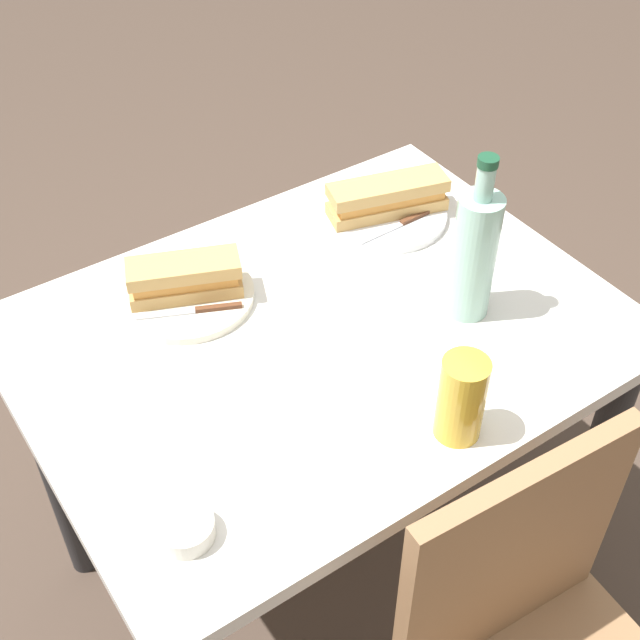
{
  "coord_description": "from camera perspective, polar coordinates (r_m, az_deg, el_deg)",
  "views": [
    {
      "loc": [
        0.59,
        0.88,
        1.76
      ],
      "look_at": [
        0.0,
        0.0,
        0.77
      ],
      "focal_mm": 48.38,
      "sensor_mm": 36.0,
      "label": 1
    }
  ],
  "objects": [
    {
      "name": "ground_plane",
      "position": [
        2.05,
        0.0,
        -16.06
      ],
      "size": [
        8.0,
        8.0,
        0.0
      ],
      "primitive_type": "plane",
      "color": "#47382D"
    },
    {
      "name": "dining_table",
      "position": [
        1.55,
        0.0,
        -4.19
      ],
      "size": [
        0.99,
        0.75,
        0.75
      ],
      "color": "silver",
      "rests_on": "ground"
    },
    {
      "name": "plate_near",
      "position": [
        1.7,
        4.41,
        6.97
      ],
      "size": [
        0.24,
        0.24,
        0.01
      ],
      "primitive_type": "cylinder",
      "color": "white",
      "rests_on": "dining_table"
    },
    {
      "name": "baguette_sandwich_near",
      "position": [
        1.68,
        4.49,
        8.12
      ],
      "size": [
        0.24,
        0.13,
        0.07
      ],
      "color": "tan",
      "rests_on": "plate_near"
    },
    {
      "name": "knife_near",
      "position": [
        1.66,
        5.42,
        6.38
      ],
      "size": [
        0.18,
        0.02,
        0.01
      ],
      "color": "silver",
      "rests_on": "plate_near"
    },
    {
      "name": "plate_far",
      "position": [
        1.53,
        -8.78,
        1.6
      ],
      "size": [
        0.24,
        0.24,
        0.01
      ],
      "primitive_type": "cylinder",
      "color": "silver",
      "rests_on": "dining_table"
    },
    {
      "name": "baguette_sandwich_far",
      "position": [
        1.5,
        -8.95,
        2.8
      ],
      "size": [
        0.21,
        0.14,
        0.07
      ],
      "color": "tan",
      "rests_on": "plate_far"
    },
    {
      "name": "knife_far",
      "position": [
        1.48,
        -8.2,
        0.64
      ],
      "size": [
        0.17,
        0.08,
        0.01
      ],
      "color": "silver",
      "rests_on": "plate_far"
    },
    {
      "name": "water_bottle",
      "position": [
        1.44,
        10.15,
        4.38
      ],
      "size": [
        0.08,
        0.08,
        0.31
      ],
      "color": "#99C6B7",
      "rests_on": "dining_table"
    },
    {
      "name": "beer_glass",
      "position": [
        1.27,
        9.33,
        -5.15
      ],
      "size": [
        0.07,
        0.07,
        0.14
      ],
      "primitive_type": "cylinder",
      "color": "gold",
      "rests_on": "dining_table"
    },
    {
      "name": "olive_bowl",
      "position": [
        1.2,
        -8.91,
        -13.49
      ],
      "size": [
        0.08,
        0.08,
        0.03
      ],
      "primitive_type": "cylinder",
      "color": "silver",
      "rests_on": "dining_table"
    }
  ]
}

